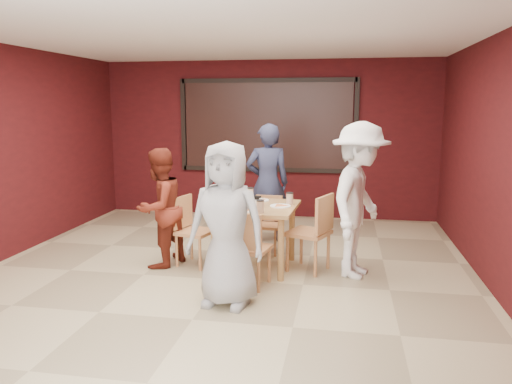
% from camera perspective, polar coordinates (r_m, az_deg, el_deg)
% --- Properties ---
extents(floor, '(7.00, 7.00, 0.00)m').
position_cam_1_polar(floor, '(5.94, -4.01, -9.95)').
color(floor, '#C1B486').
rests_on(floor, ground).
extents(window_blinds, '(3.00, 0.02, 1.50)m').
position_cam_1_polar(window_blinds, '(8.98, 1.28, 7.60)').
color(window_blinds, black).
extents(dining_table, '(1.06, 1.06, 0.95)m').
position_cam_1_polar(dining_table, '(6.16, -0.14, -2.46)').
color(dining_table, '#B07648').
rests_on(dining_table, floor).
extents(chair_front, '(0.49, 0.49, 0.87)m').
position_cam_1_polar(chair_front, '(5.53, -1.00, -6.07)').
color(chair_front, '#B78147').
rests_on(chair_front, floor).
extents(chair_back, '(0.40, 0.40, 0.78)m').
position_cam_1_polar(chair_back, '(6.91, 1.33, -3.28)').
color(chair_back, '#B78147').
rests_on(chair_back, floor).
extents(chair_left, '(0.52, 0.52, 0.88)m').
position_cam_1_polar(chair_left, '(6.40, -7.53, -3.93)').
color(chair_left, '#B78147').
rests_on(chair_left, floor).
extents(chair_right, '(0.60, 0.60, 0.96)m').
position_cam_1_polar(chair_right, '(6.10, 6.71, -4.16)').
color(chair_right, '#B78147').
rests_on(chair_right, floor).
extents(diner_front, '(0.89, 0.65, 1.67)m').
position_cam_1_polar(diner_front, '(5.01, -3.39, -3.73)').
color(diner_front, '#A2A2A2').
rests_on(diner_front, floor).
extents(diner_back, '(0.72, 0.57, 1.75)m').
position_cam_1_polar(diner_back, '(7.37, 1.32, 1.03)').
color(diner_back, '#2C324F').
rests_on(diner_back, floor).
extents(diner_left, '(0.77, 0.87, 1.49)m').
position_cam_1_polar(diner_left, '(6.35, -10.97, -1.80)').
color(diner_left, maroon).
rests_on(diner_left, floor).
extents(diner_right, '(1.00, 1.33, 1.83)m').
position_cam_1_polar(diner_right, '(5.95, 11.69, -0.95)').
color(diner_right, white).
rests_on(diner_right, floor).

